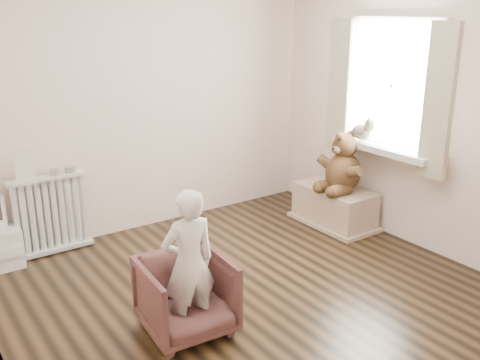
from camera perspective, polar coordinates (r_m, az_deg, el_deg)
floor at (r=4.25m, az=1.84°, el=-12.23°), size 3.60×3.60×0.01m
back_wall at (r=5.30m, az=-9.81°, el=8.58°), size 3.60×0.02×2.60m
right_wall at (r=5.04m, az=18.82°, el=7.42°), size 0.02×3.60×2.60m
window at (r=5.17m, az=16.04°, el=9.61°), size 0.03×0.90×1.10m
window_sill at (r=5.21m, az=14.87°, el=3.25°), size 0.22×1.10×0.06m
curtain_left at (r=4.75m, az=20.43°, el=7.77°), size 0.06×0.26×1.30m
curtain_right at (r=5.47m, az=10.61°, el=9.78°), size 0.06×0.26×1.30m
radiator at (r=5.08m, az=-19.51°, el=-3.28°), size 0.69×0.13×0.73m
paper_doll at (r=4.90m, az=-22.04°, el=1.49°), size 0.16×0.01×0.26m
tin_a at (r=4.98m, az=-19.15°, el=0.80°), size 0.09×0.09×0.05m
tin_b at (r=5.01m, az=-17.65°, el=1.08°), size 0.10×0.10×0.05m
armchair at (r=3.73m, az=-5.74°, el=-12.22°), size 0.61×0.63×0.54m
child at (r=3.57m, az=-5.48°, el=-8.85°), size 0.39×0.27×1.03m
toy_bench at (r=5.58m, az=10.01°, el=-2.68°), size 0.44×0.82×0.39m
teddy_bear at (r=5.36m, az=11.00°, el=1.71°), size 0.49×0.38×0.60m
plush_cat at (r=5.33m, az=12.91°, el=5.16°), size 0.20×0.30×0.24m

